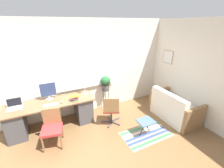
# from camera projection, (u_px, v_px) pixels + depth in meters

# --- Properties ---
(ground_plane) EXTENTS (14.00, 14.00, 0.00)m
(ground_plane) POSITION_uv_depth(u_px,v_px,m) (79.00, 128.00, 3.95)
(ground_plane) COLOR brown
(wall_back_with_window) EXTENTS (9.00, 0.12, 2.70)m
(wall_back_with_window) POSITION_uv_depth(u_px,v_px,m) (68.00, 71.00, 4.07)
(wall_back_with_window) COLOR white
(wall_back_with_window) RESTS_ON ground_plane
(wall_right_with_picture) EXTENTS (0.08, 9.00, 2.70)m
(wall_right_with_picture) POSITION_uv_depth(u_px,v_px,m) (172.00, 65.00, 4.69)
(wall_right_with_picture) COLOR white
(wall_right_with_picture) RESTS_ON ground_plane
(desk) EXTENTS (2.11, 0.67, 0.73)m
(desk) POSITION_uv_depth(u_px,v_px,m) (52.00, 114.00, 3.86)
(desk) COLOR brown
(desk) RESTS_ON ground_plane
(laptop) EXTENTS (0.32, 0.25, 0.22)m
(laptop) POSITION_uv_depth(u_px,v_px,m) (15.00, 106.00, 3.46)
(laptop) COLOR #B7B7BC
(laptop) RESTS_ON desk
(monitor) EXTENTS (0.39, 0.18, 0.46)m
(monitor) POSITION_uv_depth(u_px,v_px,m) (48.00, 91.00, 3.80)
(monitor) COLOR silver
(monitor) RESTS_ON desk
(keyboard) EXTENTS (0.33, 0.13, 0.02)m
(keyboard) POSITION_uv_depth(u_px,v_px,m) (51.00, 105.00, 3.59)
(keyboard) COLOR silver
(keyboard) RESTS_ON desk
(mouse) EXTENTS (0.04, 0.07, 0.03)m
(mouse) POSITION_uv_depth(u_px,v_px,m) (62.00, 102.00, 3.69)
(mouse) COLOR slate
(mouse) RESTS_ON desk
(desk_lamp) EXTENTS (0.12, 0.12, 0.44)m
(desk_lamp) POSITION_uv_depth(u_px,v_px,m) (84.00, 83.00, 4.05)
(desk_lamp) COLOR white
(desk_lamp) RESTS_ON desk
(book_stack) EXTENTS (0.23, 0.17, 0.13)m
(book_stack) POSITION_uv_depth(u_px,v_px,m) (74.00, 98.00, 3.81)
(book_stack) COLOR green
(book_stack) RESTS_ON desk
(desk_chair_wooden) EXTENTS (0.51, 0.52, 0.82)m
(desk_chair_wooden) POSITION_uv_depth(u_px,v_px,m) (52.00, 127.00, 3.29)
(desk_chair_wooden) COLOR olive
(desk_chair_wooden) RESTS_ON ground_plane
(office_chair_swivel) EXTENTS (0.56, 0.58, 0.85)m
(office_chair_swivel) POSITION_uv_depth(u_px,v_px,m) (111.00, 109.00, 3.96)
(office_chair_swivel) COLOR #47474C
(office_chair_swivel) RESTS_ON ground_plane
(couch_loveseat) EXTENTS (0.74, 1.35, 0.84)m
(couch_loveseat) POSITION_uv_depth(u_px,v_px,m) (173.00, 109.00, 4.26)
(couch_loveseat) COLOR white
(couch_loveseat) RESTS_ON ground_plane
(plant_stand) EXTENTS (0.23, 0.23, 0.67)m
(plant_stand) POSITION_uv_depth(u_px,v_px,m) (106.00, 92.00, 4.64)
(plant_stand) COLOR #333338
(plant_stand) RESTS_ON ground_plane
(potted_plant) EXTENTS (0.30, 0.30, 0.42)m
(potted_plant) POSITION_uv_depth(u_px,v_px,m) (106.00, 82.00, 4.51)
(potted_plant) COLOR #514C47
(potted_plant) RESTS_ON plant_stand
(floor_rug_striped) EXTENTS (1.22, 0.69, 0.01)m
(floor_rug_striped) POSITION_uv_depth(u_px,v_px,m) (146.00, 134.00, 3.73)
(floor_rug_striped) COLOR gray
(floor_rug_striped) RESTS_ON ground_plane
(folding_stool) EXTENTS (0.39, 0.33, 0.39)m
(folding_stool) POSITION_uv_depth(u_px,v_px,m) (146.00, 122.00, 3.62)
(folding_stool) COLOR slate
(folding_stool) RESTS_ON ground_plane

